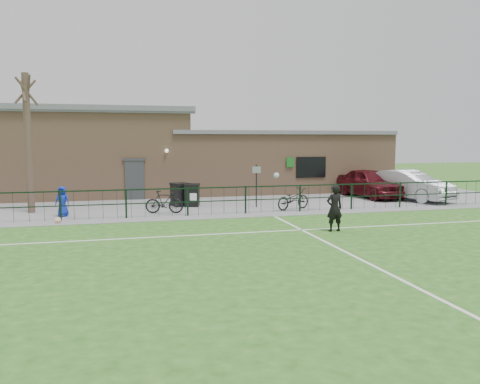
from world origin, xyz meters
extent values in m
plane|color=#275B1A|center=(0.00, 0.00, 0.00)|extent=(90.00, 90.00, 0.00)
cube|color=gray|center=(0.00, 13.50, 0.01)|extent=(34.00, 13.00, 0.02)
cube|color=white|center=(0.00, 7.80, 0.00)|extent=(28.00, 0.10, 0.01)
cube|color=white|center=(0.00, 4.00, 0.00)|extent=(28.00, 0.10, 0.01)
cube|color=white|center=(2.00, 0.00, 0.00)|extent=(0.10, 16.00, 0.01)
cube|color=black|center=(0.00, 8.00, 0.60)|extent=(28.00, 0.10, 1.20)
cylinder|color=#49372C|center=(-8.00, 10.50, 3.00)|extent=(0.30, 0.30, 6.00)
cube|color=black|center=(-1.46, 11.03, 0.53)|extent=(0.90, 0.95, 1.01)
cube|color=black|center=(-0.91, 10.75, 0.51)|extent=(0.81, 0.88, 0.99)
cylinder|color=black|center=(1.99, 9.78, 1.02)|extent=(0.07, 0.07, 2.00)
imported|color=#4D0D15|center=(9.13, 11.85, 0.82)|extent=(2.33, 4.84, 1.60)
imported|color=#AEB2B7|center=(10.49, 10.36, 0.81)|extent=(3.26, 5.05, 1.57)
imported|color=black|center=(-2.40, 8.86, 0.51)|extent=(1.69, 0.82, 0.98)
imported|color=black|center=(3.39, 8.58, 0.50)|extent=(1.94, 1.30, 0.97)
imported|color=#132AB6|center=(-6.55, 9.05, 0.65)|extent=(0.70, 0.56, 1.26)
imported|color=black|center=(3.01, 3.51, 0.82)|extent=(0.61, 0.41, 1.63)
sphere|color=white|center=(1.91, 6.58, 1.75)|extent=(0.22, 0.22, 0.22)
sphere|color=white|center=(-6.55, 7.48, 0.12)|extent=(0.24, 0.24, 0.24)
cube|color=tan|center=(0.00, 16.50, 1.75)|extent=(24.00, 5.00, 3.50)
cube|color=tan|center=(-6.24, 16.50, 4.10)|extent=(11.52, 5.00, 1.20)
cube|color=slate|center=(-6.24, 16.50, 4.82)|extent=(12.02, 5.40, 0.28)
cube|color=slate|center=(5.28, 16.50, 3.60)|extent=(13.44, 5.30, 0.22)
cube|color=#383A3D|center=(-3.50, 13.97, 1.05)|extent=(1.00, 0.08, 2.10)
cube|color=black|center=(6.50, 13.97, 1.60)|extent=(1.80, 0.08, 1.20)
cube|color=#19661E|center=(5.20, 13.92, 1.90)|extent=(0.45, 0.04, 0.55)
camera|label=1|loc=(-4.09, -11.27, 3.18)|focal=35.00mm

